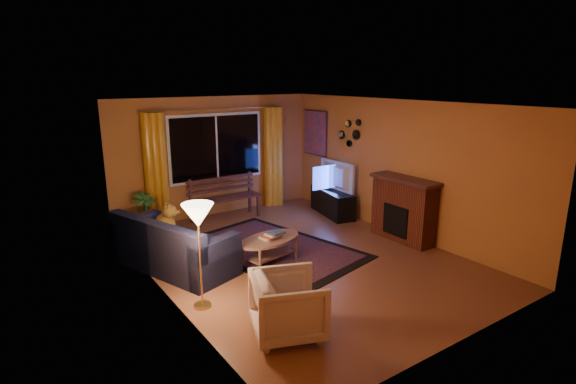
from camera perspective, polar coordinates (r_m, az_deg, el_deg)
floor at (r=7.50m, az=1.31°, el=-8.34°), size 4.50×6.00×0.02m
ceiling at (r=6.92m, az=1.43°, el=11.26°), size 4.50×6.00×0.02m
wall_back at (r=9.66m, az=-9.15°, el=4.49°), size 4.50×0.02×2.50m
wall_left at (r=6.11m, az=-16.12°, el=-1.78°), size 0.02×6.00×2.50m
wall_right at (r=8.59m, az=13.71°, el=3.02°), size 0.02×6.00×2.50m
window at (r=9.57m, az=-9.03°, el=5.61°), size 2.00×0.02×1.30m
curtain_rod at (r=9.44m, az=-9.11°, el=10.38°), size 3.20×0.03×0.03m
curtain_left at (r=9.08m, az=-16.48°, el=2.60°), size 0.36×0.36×2.24m
curtain_right at (r=10.21m, az=-1.94°, el=4.46°), size 0.36×0.36×2.24m
bench at (r=9.42m, az=-7.93°, el=-2.12°), size 1.51×0.45×0.45m
potted_plant at (r=8.83m, az=-17.76°, el=-2.66°), size 0.58×0.58×0.80m
sofa at (r=7.19m, az=-14.35°, el=-6.18°), size 1.50×2.23×0.83m
dog at (r=7.54m, az=-15.34°, el=-3.28°), size 0.44×0.53×0.51m
armchair at (r=5.27m, az=0.03°, el=-13.85°), size 0.96×0.99×0.80m
floor_lamp at (r=5.83m, az=-11.11°, el=-8.11°), size 0.23×0.23×1.38m
rug at (r=7.81m, az=-1.95°, el=-7.22°), size 2.53×3.39×0.02m
coffee_table at (r=7.24m, az=-2.30°, el=-7.38°), size 1.31×1.31×0.41m
tv_console at (r=9.70m, az=5.65°, el=-1.30°), size 0.70×1.35×0.54m
television at (r=9.56m, az=5.74°, el=2.03°), size 0.17×1.08×0.62m
fireplace at (r=8.35m, az=14.48°, el=-2.32°), size 0.40×1.20×1.10m
mirror_cluster at (r=9.38m, az=7.78°, el=7.64°), size 0.06×0.60×0.56m
painting at (r=10.28m, az=3.47°, el=7.50°), size 0.04×0.76×0.96m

